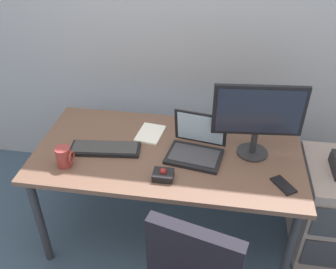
{
  "coord_description": "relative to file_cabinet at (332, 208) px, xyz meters",
  "views": [
    {
      "loc": [
        0.27,
        -1.72,
        2.04
      ],
      "look_at": [
        0.0,
        0.0,
        0.82
      ],
      "focal_mm": 39.62,
      "sensor_mm": 36.0,
      "label": 1
    }
  ],
  "objects": [
    {
      "name": "ground_plane",
      "position": [
        -1.04,
        -0.07,
        -0.32
      ],
      "size": [
        8.0,
        8.0,
        0.0
      ],
      "primitive_type": "plane",
      "color": "#374C61"
    },
    {
      "name": "desk",
      "position": [
        -1.04,
        -0.07,
        0.32
      ],
      "size": [
        1.57,
        0.79,
        0.7
      ],
      "color": "brown",
      "rests_on": "ground"
    },
    {
      "name": "file_cabinet",
      "position": [
        0.0,
        0.0,
        0.0
      ],
      "size": [
        0.42,
        0.53,
        0.64
      ],
      "color": "gray",
      "rests_on": "ground"
    },
    {
      "name": "monitor_main",
      "position": [
        -0.55,
        -0.01,
        0.65
      ],
      "size": [
        0.5,
        0.18,
        0.44
      ],
      "color": "#262628",
      "rests_on": "desk"
    },
    {
      "name": "keyboard",
      "position": [
        -1.41,
        -0.12,
        0.4
      ],
      "size": [
        0.42,
        0.18,
        0.03
      ],
      "color": "black",
      "rests_on": "desk"
    },
    {
      "name": "laptop",
      "position": [
        -0.87,
        -0.07,
        0.44
      ],
      "size": [
        0.35,
        0.3,
        0.24
      ],
      "color": "black",
      "rests_on": "desk"
    },
    {
      "name": "trackball_mouse",
      "position": [
        -1.03,
        -0.31,
        0.41
      ],
      "size": [
        0.11,
        0.09,
        0.07
      ],
      "color": "black",
      "rests_on": "desk"
    },
    {
      "name": "coffee_mug",
      "position": [
        -1.59,
        -0.28,
        0.44
      ],
      "size": [
        0.1,
        0.09,
        0.12
      ],
      "color": "maroon",
      "rests_on": "desk"
    },
    {
      "name": "paper_notepad",
      "position": [
        -1.17,
        0.09,
        0.39
      ],
      "size": [
        0.17,
        0.23,
        0.01
      ],
      "primitive_type": "cube",
      "rotation": [
        0.0,
        0.0,
        -0.13
      ],
      "color": "white",
      "rests_on": "desk"
    },
    {
      "name": "cell_phone",
      "position": [
        -0.39,
        -0.27,
        0.39
      ],
      "size": [
        0.14,
        0.16,
        0.01
      ],
      "primitive_type": "cube",
      "rotation": [
        0.0,
        0.0,
        0.6
      ],
      "color": "black",
      "rests_on": "desk"
    }
  ]
}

